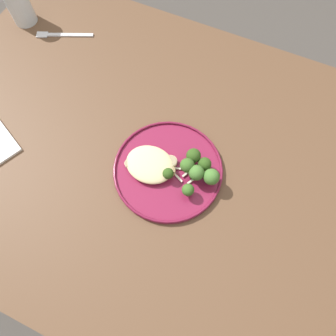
{
  "coord_description": "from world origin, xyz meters",
  "views": [
    {
      "loc": [
        0.19,
        -0.32,
        1.5
      ],
      "look_at": [
        0.06,
        -0.03,
        0.76
      ],
      "focal_mm": 32.87,
      "sensor_mm": 36.0,
      "label": 1
    }
  ],
  "objects": [
    {
      "name": "ground",
      "position": [
        0.0,
        0.0,
        0.0
      ],
      "size": [
        6.0,
        6.0,
        0.0
      ],
      "primitive_type": "plane",
      "color": "#47423D"
    },
    {
      "name": "wooden_dining_table",
      "position": [
        0.0,
        0.0,
        0.66
      ],
      "size": [
        1.4,
        1.0,
        0.74
      ],
      "color": "brown",
      "rests_on": "ground"
    },
    {
      "name": "dinner_plate",
      "position": [
        0.06,
        -0.03,
        0.75
      ],
      "size": [
        0.29,
        0.29,
        0.02
      ],
      "color": "maroon",
      "rests_on": "wooden_dining_table"
    },
    {
      "name": "noodle_bed",
      "position": [
        0.01,
        -0.04,
        0.76
      ],
      "size": [
        0.13,
        0.11,
        0.03
      ],
      "color": "beige",
      "rests_on": "dinner_plate"
    },
    {
      "name": "seared_scallop_center_golden",
      "position": [
        0.07,
        -0.04,
        0.76
      ],
      "size": [
        0.03,
        0.03,
        0.02
      ],
      "color": "#DBB77A",
      "rests_on": "dinner_plate"
    },
    {
      "name": "seared_scallop_rear_pale",
      "position": [
        0.01,
        -0.04,
        0.76
      ],
      "size": [
        0.03,
        0.03,
        0.02
      ],
      "color": "#E5C689",
      "rests_on": "dinner_plate"
    },
    {
      "name": "seared_scallop_left_edge",
      "position": [
        0.03,
        -0.04,
        0.76
      ],
      "size": [
        0.03,
        0.03,
        0.02
      ],
      "color": "#E5C689",
      "rests_on": "dinner_plate"
    },
    {
      "name": "seared_scallop_large_seared",
      "position": [
        0.02,
        -0.07,
        0.76
      ],
      "size": [
        0.03,
        0.03,
        0.02
      ],
      "color": "beige",
      "rests_on": "dinner_plate"
    },
    {
      "name": "seared_scallop_right_edge",
      "position": [
        0.06,
        -0.01,
        0.76
      ],
      "size": [
        0.03,
        0.03,
        0.02
      ],
      "color": "beige",
      "rests_on": "dinner_plate"
    },
    {
      "name": "seared_scallop_front_small",
      "position": [
        -0.04,
        -0.07,
        0.76
      ],
      "size": [
        0.02,
        0.02,
        0.02
      ],
      "color": "beige",
      "rests_on": "dinner_plate"
    },
    {
      "name": "seared_scallop_tilted_round",
      "position": [
        0.01,
        -0.02,
        0.76
      ],
      "size": [
        0.03,
        0.03,
        0.01
      ],
      "color": "beige",
      "rests_on": "dinner_plate"
    },
    {
      "name": "broccoli_floret_small_sprig",
      "position": [
        0.13,
        -0.03,
        0.79
      ],
      "size": [
        0.04,
        0.04,
        0.06
      ],
      "color": "#7A994C",
      "rests_on": "dinner_plate"
    },
    {
      "name": "broccoli_floret_split_head",
      "position": [
        0.13,
        -0.07,
        0.78
      ],
      "size": [
        0.03,
        0.03,
        0.04
      ],
      "color": "#89A356",
      "rests_on": "dinner_plate"
    },
    {
      "name": "broccoli_floret_beside_noodles",
      "position": [
        0.11,
        0.02,
        0.78
      ],
      "size": [
        0.04,
        0.04,
        0.05
      ],
      "color": "#7A994C",
      "rests_on": "dinner_plate"
    },
    {
      "name": "broccoli_floret_tall_stalk",
      "position": [
        0.14,
        0.01,
        0.78
      ],
      "size": [
        0.04,
        0.04,
        0.05
      ],
      "color": "#7A994C",
      "rests_on": "dinner_plate"
    },
    {
      "name": "broccoli_floret_right_tilted",
      "position": [
        0.17,
        -0.02,
        0.79
      ],
      "size": [
        0.04,
        0.04,
        0.06
      ],
      "color": "#89A356",
      "rests_on": "dinner_plate"
    },
    {
      "name": "broccoli_floret_front_edge",
      "position": [
        0.07,
        -0.05,
        0.78
      ],
      "size": [
        0.03,
        0.03,
        0.04
      ],
      "color": "#7A994C",
      "rests_on": "dinner_plate"
    },
    {
      "name": "broccoli_floret_near_rim",
      "position": [
        0.11,
        -0.02,
        0.79
      ],
      "size": [
        0.04,
        0.04,
        0.06
      ],
      "color": "#89A356",
      "rests_on": "dinner_plate"
    },
    {
      "name": "onion_sliver_pale_crescent",
      "position": [
        0.11,
        -0.01,
        0.75
      ],
      "size": [
        0.03,
        0.05,
        0.0
      ],
      "primitive_type": "cube",
      "rotation": [
        0.0,
        0.0,
        1.13
      ],
      "color": "silver",
      "rests_on": "dinner_plate"
    },
    {
      "name": "onion_sliver_curled_piece",
      "position": [
        0.09,
        -0.02,
        0.75
      ],
      "size": [
        0.05,
        0.02,
        0.0
      ],
      "primitive_type": "cube",
      "rotation": [
        0.0,
        0.0,
        0.36
      ],
      "color": "silver",
      "rests_on": "dinner_plate"
    },
    {
      "name": "onion_sliver_short_strip",
      "position": [
        0.14,
        -0.03,
        0.75
      ],
      "size": [
        0.03,
        0.05,
        0.0
      ],
      "primitive_type": "cube",
      "rotation": [
        0.0,
        0.0,
        4.17
      ],
      "color": "silver",
      "rests_on": "dinner_plate"
    },
    {
      "name": "onion_sliver_long_sliver",
      "position": [
        0.08,
        -0.04,
        0.75
      ],
      "size": [
        0.05,
        0.03,
        0.0
      ],
      "primitive_type": "cube",
      "rotation": [
        0.0,
        0.0,
        5.85
      ],
      "color": "silver",
      "rests_on": "dinner_plate"
    },
    {
      "name": "water_glass",
      "position": [
        -0.6,
        0.27,
        0.79
      ],
      "size": [
        0.07,
        0.07,
        0.13
      ],
      "color": "silver",
      "rests_on": "wooden_dining_table"
    },
    {
      "name": "dinner_fork",
      "position": [
        -0.45,
        0.26,
        0.74
      ],
      "size": [
        0.18,
        0.09,
        0.0
      ],
      "color": "silver",
      "rests_on": "wooden_dining_table"
    }
  ]
}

